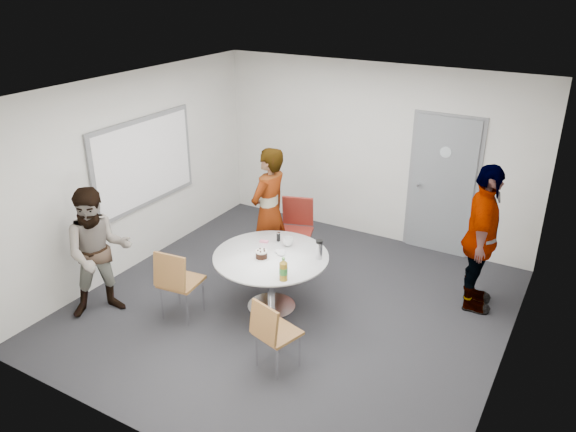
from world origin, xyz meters
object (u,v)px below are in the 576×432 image
Objects in this scene: whiteboard at (145,162)px; person_left at (99,253)px; chair_far at (296,224)px; person_right at (481,239)px; chair_near_right at (272,330)px; person_main at (269,212)px; door at (442,186)px; table at (273,263)px; chair_near_left at (176,278)px.

person_left is at bearing -70.16° from whiteboard.
chair_far is 2.52m from person_right.
person_main is (-1.16, 1.82, 0.39)m from chair_near_right.
person_main is at bearing 45.10° from chair_far.
person_main reaches higher than person_left.
door is 1.18× the size of person_main.
person_right reaches higher than person_left.
person_right is at bearing 12.57° from whiteboard.
whiteboard is 1.63m from person_left.
person_right is (3.90, 2.40, 0.12)m from person_left.
person_main is at bearing 124.18° from table.
person_right is (3.00, 2.08, 0.37)m from chair_near_left.
person_right is (0.85, -1.30, -0.09)m from door.
chair_near_right is (2.88, -1.34, -0.94)m from whiteboard.
person_right is (2.15, 1.30, 0.31)m from table.
door is at bearing 22.51° from person_right.
chair_far is at bearing 7.95° from person_left.
table is 1.52× the size of chair_near_left.
whiteboard is at bearing 6.16° from chair_far.
person_main reaches higher than chair_near_right.
door is 2.93m from table.
chair_near_right is at bearing 135.91° from person_right.
person_right is at bearing -19.06° from person_left.
person_right reaches higher than chair_far.
person_left is at bearing -147.91° from table.
person_main is at bearing 15.78° from whiteboard.
whiteboard is at bearing 172.06° from table.
chair_near_left is 2.05m from chair_far.
person_main is at bearing 138.56° from chair_near_right.
table is at bearing 35.92° from chair_near_left.
door is 1.55m from person_right.
whiteboard is 2.05× the size of chair_near_left.
whiteboard is 4.55m from person_right.
chair_near_left is at bearing -5.15° from person_main.
whiteboard is 1.96× the size of chair_far.
person_main is (-1.84, -1.80, -0.13)m from door.
door reaches higher than chair_near_left.
door is 2.29× the size of chair_near_left.
chair_near_right is at bearing 94.68° from chair_far.
chair_near_right is at bearing -100.62° from door.
person_main is (-0.54, 0.80, 0.27)m from table.
person_main is 1.10× the size of person_left.
whiteboard is 1.99m from chair_near_left.
table is at bearing 110.47° from person_right.
chair_near_left is (-2.15, -3.38, -0.46)m from door.
person_left is at bearing 110.88° from person_right.
chair_near_right is 0.51× the size of person_left.
chair_near_right is 2.39m from person_left.
person_left reaches higher than chair_near_left.
door is at bearing 95.42° from chair_near_right.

